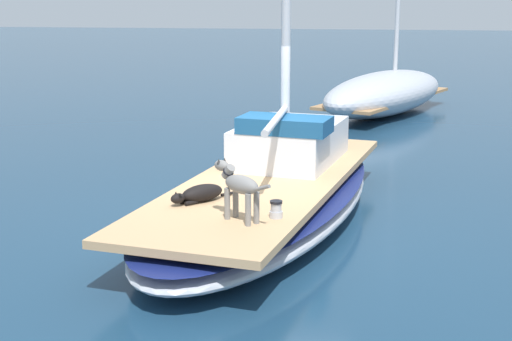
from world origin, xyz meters
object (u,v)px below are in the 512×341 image
coiled_rope (204,190)px  dog_black (200,194)px  deck_winch (276,210)px  moored_boat_far_astern (385,92)px  sailboat_main (267,200)px  dog_grey (239,186)px

coiled_rope → dog_black: bearing=-83.4°
deck_winch → moored_boat_far_astern: bearing=83.4°
deck_winch → sailboat_main: bearing=101.4°
dog_grey → deck_winch: 0.56m
dog_black → moored_boat_far_astern: moored_boat_far_astern is taller
sailboat_main → deck_winch: size_ratio=36.02×
moored_boat_far_astern → dog_grey: bearing=-98.4°
sailboat_main → coiled_rope: 1.19m
sailboat_main → deck_winch: (0.39, -1.92, 0.42)m
deck_winch → coiled_rope: 1.53m
coiled_rope → moored_boat_far_astern: size_ratio=0.05×
dog_grey → moored_boat_far_astern: bearing=81.6°
deck_winch → moored_boat_far_astern: 12.45m
sailboat_main → dog_black: bearing=-116.1°
coiled_rope → deck_winch: bearing=-43.0°
dog_black → deck_winch: (1.06, -0.55, -0.01)m
dog_black → deck_winch: dog_black is taller
coiled_rope → moored_boat_far_astern: 11.61m
sailboat_main → coiled_rope: size_ratio=23.35×
dog_grey → coiled_rope: size_ratio=2.44×
deck_winch → moored_boat_far_astern: moored_boat_far_astern is taller
dog_black → dog_grey: dog_grey is taller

